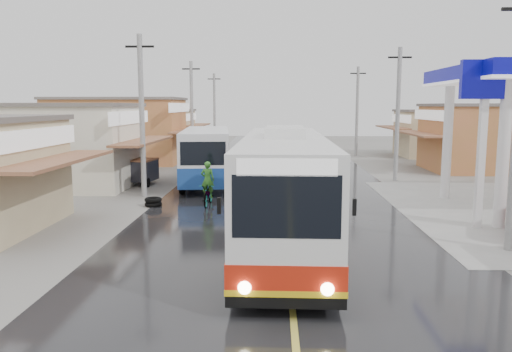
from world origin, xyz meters
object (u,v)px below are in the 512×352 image
object	(u,v)px
coach_bus	(284,188)
cyclist	(208,191)
tricycle_near	(144,170)
tyre_stack	(153,202)
second_bus	(206,155)

from	to	relation	value
coach_bus	cyclist	world-z (taller)	coach_bus
cyclist	tricycle_near	world-z (taller)	cyclist
coach_bus	cyclist	xyz separation A→B (m)	(-3.35, 6.23, -1.18)
coach_bus	tricycle_near	size ratio (longest dim) A/B	5.88
tricycle_near	tyre_stack	xyz separation A→B (m)	(2.03, -6.12, -0.66)
tricycle_near	coach_bus	bearing A→B (deg)	-49.32
tyre_stack	second_bus	bearing A→B (deg)	77.15
coach_bus	tricycle_near	xyz separation A→B (m)	(-7.88, 12.10, -1.00)
coach_bus	tyre_stack	world-z (taller)	coach_bus
coach_bus	second_bus	size ratio (longest dim) A/B	1.28
coach_bus	tyre_stack	size ratio (longest dim) A/B	15.75
coach_bus	tyre_stack	xyz separation A→B (m)	(-5.85, 5.98, -1.66)
tyre_stack	coach_bus	bearing A→B (deg)	-45.65
second_bus	cyclist	world-z (taller)	second_bus
cyclist	coach_bus	bearing A→B (deg)	-59.62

